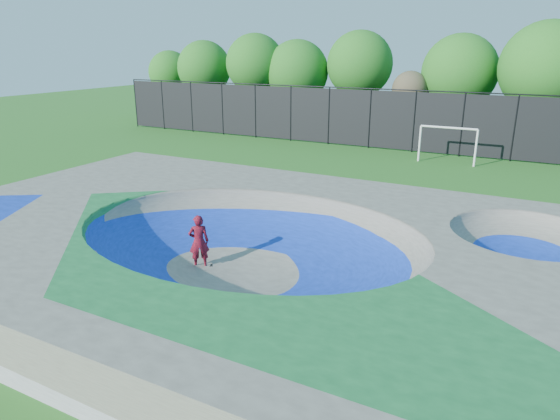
{
  "coord_description": "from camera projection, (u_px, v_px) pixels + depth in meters",
  "views": [
    {
      "loc": [
        7.41,
        -12.05,
        6.68
      ],
      "look_at": [
        -0.47,
        3.0,
        1.1
      ],
      "focal_mm": 32.0,
      "sensor_mm": 36.0,
      "label": 1
    }
  ],
  "objects": [
    {
      "name": "ground",
      "position": [
        249.0,
        272.0,
        15.49
      ],
      "size": [
        120.0,
        120.0,
        0.0
      ],
      "primitive_type": "plane",
      "color": "#205D1A",
      "rests_on": "ground"
    },
    {
      "name": "skate_deck",
      "position": [
        248.0,
        250.0,
        15.26
      ],
      "size": [
        22.0,
        14.0,
        1.5
      ],
      "primitive_type": "cube",
      "color": "gray",
      "rests_on": "ground"
    },
    {
      "name": "skater",
      "position": [
        199.0,
        242.0,
        15.6
      ],
      "size": [
        0.76,
        0.72,
        1.74
      ],
      "primitive_type": "imported",
      "rotation": [
        0.0,
        0.0,
        3.82
      ],
      "color": "red",
      "rests_on": "ground"
    },
    {
      "name": "skateboard",
      "position": [
        200.0,
        266.0,
        15.87
      ],
      "size": [
        0.77,
        0.62,
        0.05
      ],
      "primitive_type": "cube",
      "rotation": [
        0.0,
        0.0,
        0.6
      ],
      "color": "black",
      "rests_on": "ground"
    },
    {
      "name": "soccer_goal",
      "position": [
        448.0,
        138.0,
        29.4
      ],
      "size": [
        3.35,
        0.12,
        2.21
      ],
      "color": "white",
      "rests_on": "ground"
    },
    {
      "name": "fence",
      "position": [
        414.0,
        120.0,
        32.51
      ],
      "size": [
        48.09,
        0.09,
        4.04
      ],
      "color": "black",
      "rests_on": "ground"
    },
    {
      "name": "treeline",
      "position": [
        493.0,
        70.0,
        34.1
      ],
      "size": [
        53.59,
        7.8,
        8.37
      ],
      "color": "#432D21",
      "rests_on": "ground"
    }
  ]
}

